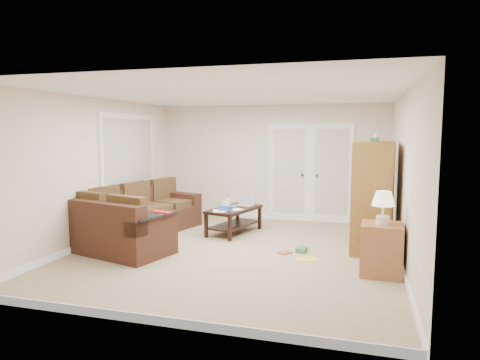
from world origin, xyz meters
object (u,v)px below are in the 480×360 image
(sectional_sofa, at_px, (133,222))
(coffee_table, at_px, (235,219))
(tv_armoire, at_px, (373,196))
(side_cabinet, at_px, (382,245))

(sectional_sofa, xyz_separation_m, coffee_table, (1.57, 1.04, -0.07))
(tv_armoire, relative_size, side_cabinet, 1.67)
(coffee_table, relative_size, side_cabinet, 1.15)
(sectional_sofa, bearing_deg, tv_armoire, 22.86)
(sectional_sofa, relative_size, side_cabinet, 2.80)
(sectional_sofa, height_order, coffee_table, sectional_sofa)
(side_cabinet, bearing_deg, tv_armoire, 97.00)
(tv_armoire, height_order, side_cabinet, tv_armoire)
(coffee_table, height_order, tv_armoire, tv_armoire)
(tv_armoire, bearing_deg, side_cabinet, -80.93)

